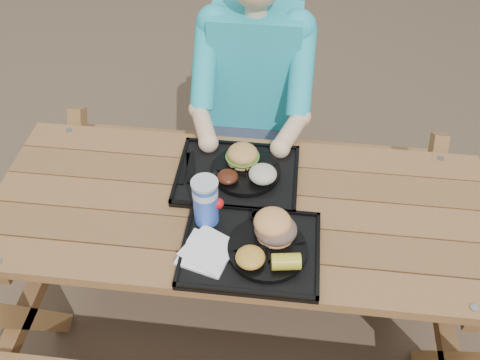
# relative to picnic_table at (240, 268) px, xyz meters

# --- Properties ---
(ground) EXTENTS (60.00, 60.00, 0.00)m
(ground) POSITION_rel_picnic_table_xyz_m (0.00, 0.00, -0.38)
(ground) COLOR #999999
(ground) RESTS_ON ground
(picnic_table) EXTENTS (1.80, 1.49, 0.75)m
(picnic_table) POSITION_rel_picnic_table_xyz_m (0.00, 0.00, 0.00)
(picnic_table) COLOR #999999
(picnic_table) RESTS_ON ground
(tray_near) EXTENTS (0.45, 0.35, 0.02)m
(tray_near) POSITION_rel_picnic_table_xyz_m (0.06, -0.20, 0.39)
(tray_near) COLOR black
(tray_near) RESTS_ON picnic_table
(tray_far) EXTENTS (0.45, 0.35, 0.02)m
(tray_far) POSITION_rel_picnic_table_xyz_m (-0.03, 0.14, 0.39)
(tray_far) COLOR black
(tray_far) RESTS_ON picnic_table
(plate_near) EXTENTS (0.26, 0.26, 0.02)m
(plate_near) POSITION_rel_picnic_table_xyz_m (0.11, -0.21, 0.41)
(plate_near) COLOR black
(plate_near) RESTS_ON tray_near
(plate_far) EXTENTS (0.26, 0.26, 0.02)m
(plate_far) POSITION_rel_picnic_table_xyz_m (0.00, 0.15, 0.41)
(plate_far) COLOR black
(plate_far) RESTS_ON tray_far
(napkin_stack) EXTENTS (0.19, 0.19, 0.02)m
(napkin_stack) POSITION_rel_picnic_table_xyz_m (-0.08, -0.24, 0.40)
(napkin_stack) COLOR white
(napkin_stack) RESTS_ON tray_near
(soda_cup) EXTENTS (0.08, 0.08, 0.17)m
(soda_cup) POSITION_rel_picnic_table_xyz_m (-0.10, -0.09, 0.48)
(soda_cup) COLOR blue
(soda_cup) RESTS_ON tray_near
(condiment_bbq) EXTENTS (0.05, 0.05, 0.03)m
(condiment_bbq) POSITION_rel_picnic_table_xyz_m (0.07, -0.08, 0.41)
(condiment_bbq) COLOR black
(condiment_bbq) RESTS_ON tray_near
(condiment_mustard) EXTENTS (0.05, 0.05, 0.03)m
(condiment_mustard) POSITION_rel_picnic_table_xyz_m (0.11, -0.09, 0.41)
(condiment_mustard) COLOR yellow
(condiment_mustard) RESTS_ON tray_near
(sandwich) EXTENTS (0.13, 0.13, 0.14)m
(sandwich) POSITION_rel_picnic_table_xyz_m (0.13, -0.15, 0.48)
(sandwich) COLOR #F19E55
(sandwich) RESTS_ON plate_near
(mac_cheese) EXTENTS (0.09, 0.09, 0.05)m
(mac_cheese) POSITION_rel_picnic_table_xyz_m (0.06, -0.27, 0.44)
(mac_cheese) COLOR gold
(mac_cheese) RESTS_ON plate_near
(corn_cob) EXTENTS (0.10, 0.10, 0.05)m
(corn_cob) POSITION_rel_picnic_table_xyz_m (0.18, -0.28, 0.44)
(corn_cob) COLOR yellow
(corn_cob) RESTS_ON plate_near
(cutlery_far) EXTENTS (0.06, 0.17, 0.01)m
(cutlery_far) POSITION_rel_picnic_table_xyz_m (-0.21, 0.15, 0.40)
(cutlery_far) COLOR black
(cutlery_far) RESTS_ON tray_far
(burger) EXTENTS (0.12, 0.12, 0.11)m
(burger) POSITION_rel_picnic_table_xyz_m (-0.01, 0.19, 0.47)
(burger) COLOR #D3954A
(burger) RESTS_ON plate_far
(baked_beans) EXTENTS (0.08, 0.08, 0.04)m
(baked_beans) POSITION_rel_picnic_table_xyz_m (-0.06, 0.08, 0.43)
(baked_beans) COLOR #4C1D0F
(baked_beans) RESTS_ON plate_far
(potato_salad) EXTENTS (0.10, 0.10, 0.06)m
(potato_salad) POSITION_rel_picnic_table_xyz_m (0.07, 0.10, 0.44)
(potato_salad) COLOR beige
(potato_salad) RESTS_ON plate_far
(diner) EXTENTS (0.48, 0.84, 1.28)m
(diner) POSITION_rel_picnic_table_xyz_m (-0.02, 0.70, 0.27)
(diner) COLOR teal
(diner) RESTS_ON ground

